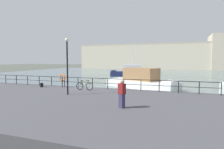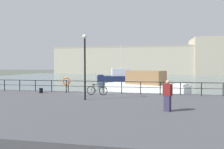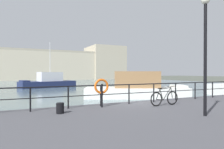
% 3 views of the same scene
% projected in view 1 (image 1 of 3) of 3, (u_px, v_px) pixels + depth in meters
% --- Properties ---
extents(ground_plane, '(240.00, 240.00, 0.00)m').
position_uv_depth(ground_plane, '(88.00, 94.00, 20.84)').
color(ground_plane, '#4C5147').
extents(water_basin, '(80.00, 60.00, 0.01)m').
position_uv_depth(water_basin, '(142.00, 74.00, 49.20)').
color(water_basin, slate).
rests_on(water_basin, ground_plane).
extents(quay_promenade, '(56.00, 13.00, 0.79)m').
position_uv_depth(quay_promenade, '(49.00, 104.00, 14.71)').
color(quay_promenade, '#47474C').
rests_on(quay_promenade, ground_plane).
extents(harbor_building, '(63.50, 14.39, 12.81)m').
position_uv_depth(harbor_building, '(173.00, 56.00, 78.28)').
color(harbor_building, '#C1B79E').
rests_on(harbor_building, ground_plane).
extents(moored_red_daysailer, '(9.56, 5.33, 7.65)m').
position_uv_depth(moored_red_daysailer, '(131.00, 72.00, 44.49)').
color(moored_red_daysailer, navy).
rests_on(moored_red_daysailer, water_basin).
extents(moored_blue_motorboat, '(10.21, 6.75, 2.61)m').
position_uv_depth(moored_blue_motorboat, '(141.00, 80.00, 25.45)').
color(moored_blue_motorboat, white).
rests_on(moored_blue_motorboat, water_basin).
extents(quay_railing, '(26.38, 0.07, 1.08)m').
position_uv_depth(quay_railing, '(78.00, 81.00, 20.27)').
color(quay_railing, black).
rests_on(quay_railing, quay_promenade).
extents(parked_bicycle, '(1.77, 0.09, 0.98)m').
position_uv_depth(parked_bicycle, '(85.00, 86.00, 18.68)').
color(parked_bicycle, black).
rests_on(parked_bicycle, quay_promenade).
extents(mooring_bollard, '(0.32, 0.32, 0.44)m').
position_uv_depth(mooring_bollard, '(42.00, 85.00, 20.71)').
color(mooring_bollard, black).
rests_on(mooring_bollard, quay_promenade).
extents(life_ring_stand, '(0.75, 0.16, 1.40)m').
position_uv_depth(life_ring_stand, '(62.00, 78.00, 20.58)').
color(life_ring_stand, black).
rests_on(life_ring_stand, quay_promenade).
extents(quay_lamp_post, '(0.32, 0.32, 4.67)m').
position_uv_depth(quay_lamp_post, '(67.00, 59.00, 16.10)').
color(quay_lamp_post, black).
rests_on(quay_lamp_post, quay_promenade).
extents(standing_person, '(0.52, 0.47, 1.69)m').
position_uv_depth(standing_person, '(122.00, 94.00, 11.73)').
color(standing_person, '#332D4C').
rests_on(standing_person, quay_promenade).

